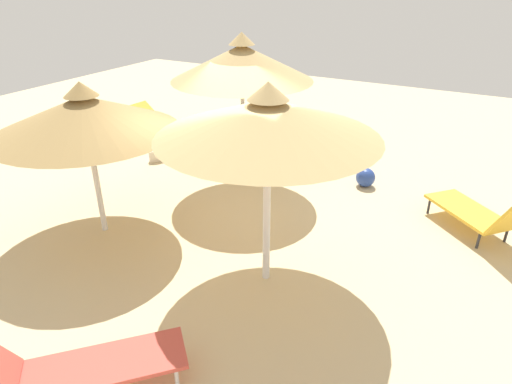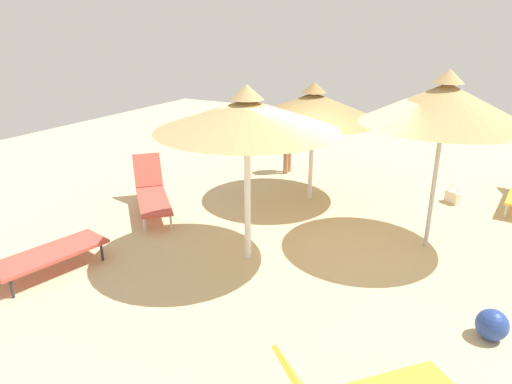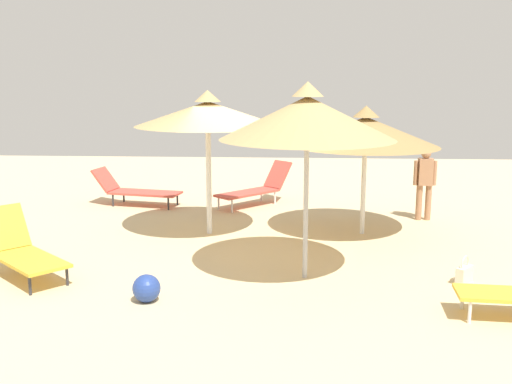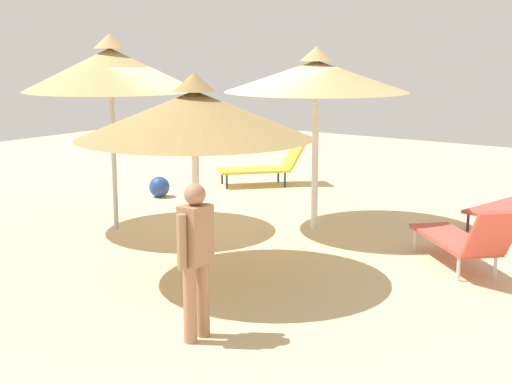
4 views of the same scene
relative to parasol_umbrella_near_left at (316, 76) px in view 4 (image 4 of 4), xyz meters
name	(u,v)px [view 4 (image 4 of 4)]	position (x,y,z in m)	size (l,w,h in m)	color
ground	(228,236)	(-0.99, 0.92, -2.41)	(24.00, 24.00, 0.10)	beige
parasol_umbrella_near_left	(316,76)	(0.00, 0.00, 0.00)	(2.80, 2.80, 2.80)	white
parasol_umbrella_back	(110,69)	(-1.83, 2.49, 0.10)	(2.63, 2.63, 2.99)	#B2B2B7
parasol_umbrella_front	(195,115)	(-3.01, -0.16, -0.34)	(2.83, 2.83, 2.51)	white
lounge_chair_near_right	(267,164)	(2.56, 2.68, -1.93)	(1.78, 1.70, 1.00)	gold
lounge_chair_far_right	(464,238)	(-0.78, -2.69, -1.93)	(1.84, 1.88, 0.99)	#CC4C3F
person_standing_edge	(196,252)	(-4.46, -1.39, -1.48)	(0.49, 0.22, 1.55)	#A57554
beach_ball	(159,187)	(0.38, 3.64, -2.16)	(0.39, 0.39, 0.39)	navy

